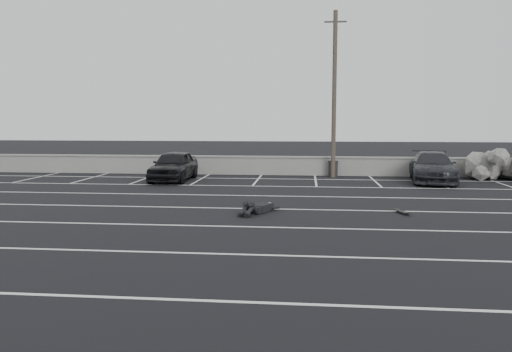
# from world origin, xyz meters

# --- Properties ---
(ground) EXTENTS (120.00, 120.00, 0.00)m
(ground) POSITION_xyz_m (0.00, 0.00, 0.00)
(ground) COLOR black
(ground) RESTS_ON ground
(seawall) EXTENTS (50.00, 0.45, 1.06)m
(seawall) POSITION_xyz_m (0.00, 14.00, 0.55)
(seawall) COLOR gray
(seawall) RESTS_ON ground
(stall_lines) EXTENTS (36.00, 20.05, 0.01)m
(stall_lines) POSITION_xyz_m (-0.08, 4.41, 0.00)
(stall_lines) COLOR silver
(stall_lines) RESTS_ON ground
(car_left) EXTENTS (1.84, 4.53, 1.54)m
(car_left) POSITION_xyz_m (-6.25, 10.79, 0.77)
(car_left) COLOR black
(car_left) RESTS_ON ground
(car_right) EXTENTS (2.83, 5.40, 1.49)m
(car_right) POSITION_xyz_m (6.83, 11.62, 0.75)
(car_right) COLOR #212227
(car_right) RESTS_ON ground
(utility_pole) EXTENTS (1.18, 0.24, 8.84)m
(utility_pole) POSITION_xyz_m (1.97, 13.20, 4.48)
(utility_pole) COLOR #4C4238
(utility_pole) RESTS_ON ground
(trash_bin) EXTENTS (0.70, 0.70, 0.86)m
(trash_bin) POSITION_xyz_m (1.99, 13.55, 0.44)
(trash_bin) COLOR #242426
(trash_bin) RESTS_ON ground
(riprap_pile) EXTENTS (5.03, 3.62, 1.58)m
(riprap_pile) POSITION_xyz_m (11.07, 12.79, 0.58)
(riprap_pile) COLOR gray
(riprap_pile) RESTS_ON ground
(person) EXTENTS (2.83, 3.19, 0.49)m
(person) POSITION_xyz_m (-0.96, 2.48, 0.25)
(person) COLOR black
(person) RESTS_ON ground
(skateboard) EXTENTS (0.40, 0.72, 0.08)m
(skateboard) POSITION_xyz_m (3.69, 2.53, 0.07)
(skateboard) COLOR black
(skateboard) RESTS_ON ground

